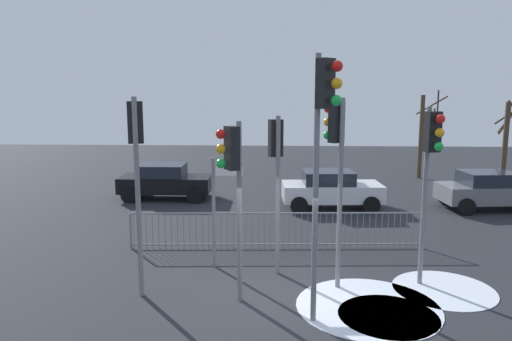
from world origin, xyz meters
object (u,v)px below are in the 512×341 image
Objects in this scene: traffic_light_foreground_left at (276,158)px; car_black_mid at (165,181)px; car_white_near at (331,189)px; traffic_light_rear_right at (137,151)px; bare_tree_left at (423,133)px; bare_tree_centre at (506,137)px; direction_sign_post at (216,206)px; traffic_light_foreground_right at (233,172)px; traffic_light_mid_left at (431,157)px; car_grey_trailing at (490,190)px; traffic_light_mid_right at (323,131)px; traffic_light_rear_left at (336,150)px.

car_black_mid is (-4.69, 8.13, -2.11)m from traffic_light_foreground_left.
car_black_mid is (-6.83, 1.38, 0.00)m from car_white_near.
traffic_light_foreground_left is 9.62m from car_black_mid.
car_white_near is at bearing 51.16° from traffic_light_foreground_left.
traffic_light_rear_right is 18.44m from bare_tree_left.
car_black_mid is at bearing -162.71° from bare_tree_centre.
car_black_mid is at bearing 98.73° from traffic_light_foreground_left.
car_white_near is (3.65, 6.51, -0.85)m from direction_sign_post.
traffic_light_foreground_right is 4.48m from traffic_light_mid_left.
direction_sign_post is at bearing -135.50° from bare_tree_centre.
traffic_light_foreground_left is 7.39m from car_white_near.
traffic_light_foreground_left is at bearing -57.78° from traffic_light_foreground_right.
car_white_near and car_grey_trailing have the same top height.
traffic_light_foreground_right is 17.63m from bare_tree_left.
bare_tree_left reaches higher than traffic_light_foreground_left.
traffic_light_rear_right is at bearing 47.77° from traffic_light_foreground_right.
traffic_light_mid_right is 1.33× the size of car_white_near.
car_grey_trailing is at bearing -84.93° from bare_tree_left.
car_white_near is (0.78, 7.61, -2.43)m from traffic_light_rear_left.
bare_tree_centre is (12.62, 15.07, -0.67)m from traffic_light_foreground_right.
car_white_near is at bearing -96.89° from traffic_light_mid_left.
traffic_light_mid_left is at bearing -83.47° from car_white_near.
traffic_light_foreground_left reaches higher than car_white_near.
bare_tree_left reaches higher than bare_tree_centre.
traffic_light_rear_left is at bearing -23.56° from direction_sign_post.
traffic_light_mid_right is 12.39m from car_grey_trailing.
traffic_light_rear_right is 20.83m from bare_tree_centre.
traffic_light_mid_right is 1.26× the size of bare_tree_centre.
traffic_light_mid_left is at bearing -40.84° from traffic_light_rear_left.
traffic_light_rear_right is 4.11m from traffic_light_mid_right.
traffic_light_rear_right is 3.35m from traffic_light_foreground_left.
traffic_light_rear_left is 2.01m from traffic_light_mid_right.
traffic_light_rear_left is (4.36, 0.59, -0.02)m from traffic_light_rear_right.
traffic_light_mid_right reaches higher than bare_tree_left.
traffic_light_rear_left is 17.53m from bare_tree_centre.
traffic_light_rear_right is 2.77m from direction_sign_post.
car_white_near is 6.97m from car_black_mid.
car_grey_trailing is at bearing -3.06° from car_white_near.
direction_sign_post is 0.75× the size of car_black_mid.
bare_tree_left reaches higher than car_grey_trailing.
car_black_mid and car_grey_trailing have the same top height.
traffic_light_foreground_left is at bearing -120.79° from traffic_light_mid_right.
traffic_light_rear_right reaches higher than car_white_near.
traffic_light_rear_right is 1.12× the size of car_grey_trailing.
traffic_light_rear_left is at bearing -15.66° from traffic_light_mid_left.
bare_tree_centre is (10.86, 15.96, -1.60)m from traffic_light_mid_right.
traffic_light_mid_left is 16.33m from bare_tree_centre.
traffic_light_rear_right is 0.85× the size of traffic_light_mid_right.
car_white_near is (2.14, 6.75, -2.11)m from traffic_light_foreground_left.
car_grey_trailing is at bearing 31.37° from direction_sign_post.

